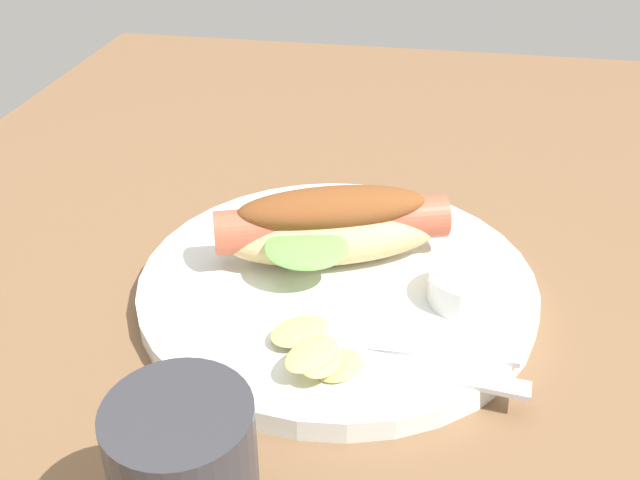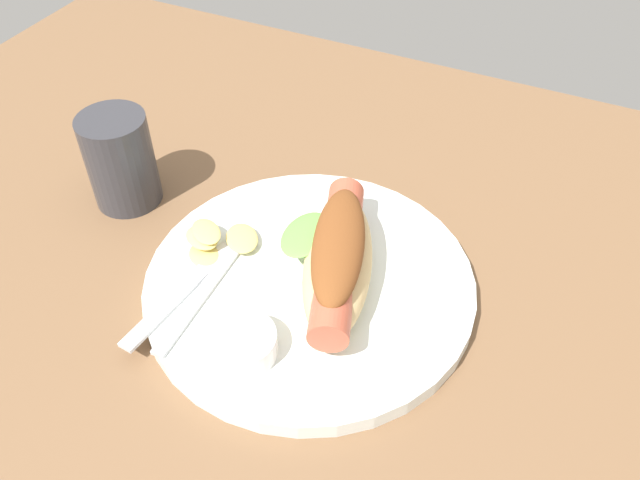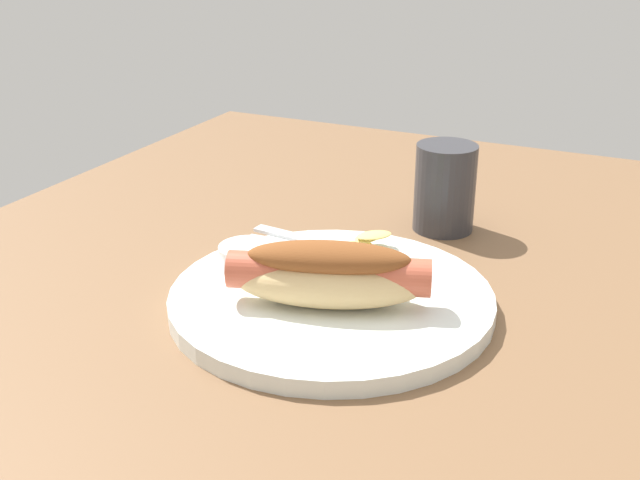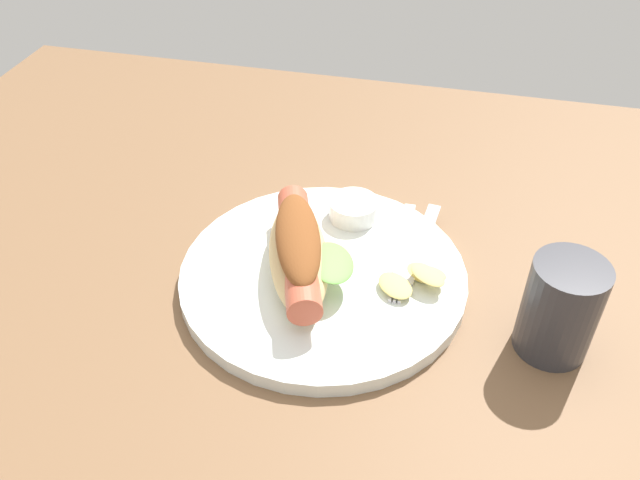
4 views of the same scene
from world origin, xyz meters
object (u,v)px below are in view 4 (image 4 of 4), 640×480
object	(u,v)px
fork	(403,248)
knife	(421,242)
sauce_ramekin	(354,209)
chips_pile	(417,277)
drinking_cup	(560,308)
plate	(323,276)
hot_dog	(299,251)

from	to	relation	value
fork	knife	size ratio (longest dim) A/B	1.16
sauce_ramekin	fork	size ratio (longest dim) A/B	0.35
chips_pile	drinking_cup	size ratio (longest dim) A/B	0.79
fork	sauce_ramekin	bearing A→B (deg)	-126.01
plate	knife	distance (cm)	11.37
plate	hot_dog	size ratio (longest dim) A/B	1.66
plate	chips_pile	bearing A→B (deg)	-178.75
drinking_cup	sauce_ramekin	bearing A→B (deg)	-31.32
fork	knife	xyz separation A→B (cm)	(-1.76, -1.32, -0.02)
knife	drinking_cup	size ratio (longest dim) A/B	1.40
sauce_ramekin	fork	distance (cm)	7.59
sauce_ramekin	knife	bearing A→B (deg)	159.94
chips_pile	fork	bearing A→B (deg)	-68.41
hot_dog	drinking_cup	bearing A→B (deg)	65.01
plate	sauce_ramekin	distance (cm)	9.69
plate	sauce_ramekin	xyz separation A→B (cm)	(-1.28, -9.42, 1.91)
fork	drinking_cup	bearing A→B (deg)	58.14
fork	chips_pile	size ratio (longest dim) A/B	2.06
knife	chips_pile	bearing A→B (deg)	8.20
hot_dog	drinking_cup	world-z (taller)	drinking_cup
hot_dog	fork	xyz separation A→B (cm)	(-9.80, -6.01, -2.68)
hot_dog	knife	distance (cm)	13.95
plate	drinking_cup	xyz separation A→B (cm)	(-22.50, 3.49, 4.09)
hot_dog	knife	size ratio (longest dim) A/B	1.28
sauce_ramekin	chips_pile	size ratio (longest dim) A/B	0.72
plate	knife	world-z (taller)	knife
hot_dog	chips_pile	bearing A→B (deg)	76.17
knife	plate	bearing A→B (deg)	-48.69
plate	drinking_cup	size ratio (longest dim) A/B	3.00
hot_dog	knife	world-z (taller)	hot_dog
sauce_ramekin	drinking_cup	world-z (taller)	drinking_cup
sauce_ramekin	drinking_cup	bearing A→B (deg)	148.68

